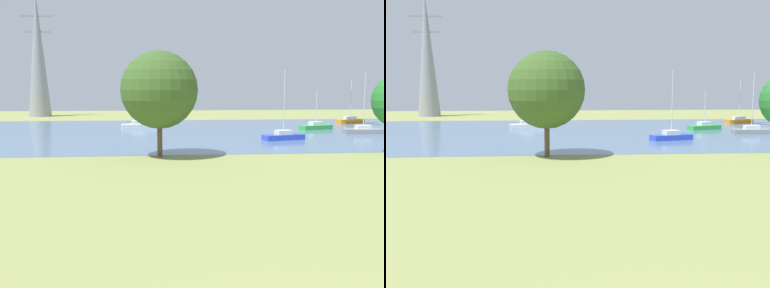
# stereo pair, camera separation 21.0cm
# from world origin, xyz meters

# --- Properties ---
(ground_plane) EXTENTS (160.00, 160.00, 0.00)m
(ground_plane) POSITION_xyz_m (0.00, 22.00, 0.00)
(ground_plane) COLOR #8C9351
(water_surface) EXTENTS (140.00, 40.00, 0.02)m
(water_surface) POSITION_xyz_m (0.00, 50.00, 0.01)
(water_surface) COLOR slate
(water_surface) RESTS_ON ground
(sailboat_green) EXTENTS (5.03, 2.95, 5.38)m
(sailboat_green) POSITION_xyz_m (18.99, 51.44, 0.45)
(sailboat_green) COLOR green
(sailboat_green) RESTS_ON water_surface
(sailboat_white) EXTENTS (4.96, 2.12, 7.67)m
(sailboat_white) POSITION_xyz_m (-5.94, 55.47, 0.47)
(sailboat_white) COLOR white
(sailboat_white) RESTS_ON water_surface
(sailboat_gray) EXTENTS (4.88, 1.77, 7.76)m
(sailboat_gray) POSITION_xyz_m (22.90, 45.43, 0.47)
(sailboat_gray) COLOR gray
(sailboat_gray) RESTS_ON water_surface
(sailboat_orange) EXTENTS (5.03, 2.78, 7.06)m
(sailboat_orange) POSITION_xyz_m (28.59, 61.36, 0.46)
(sailboat_orange) COLOR orange
(sailboat_orange) RESTS_ON water_surface
(sailboat_blue) EXTENTS (5.03, 2.70, 7.84)m
(sailboat_blue) POSITION_xyz_m (10.85, 40.07, 0.47)
(sailboat_blue) COLOR blue
(sailboat_blue) RESTS_ON water_surface
(tree_east_far) EXTENTS (6.60, 6.60, 9.04)m
(tree_east_far) POSITION_xyz_m (-3.30, 29.41, 5.73)
(tree_east_far) COLOR brown
(tree_east_far) RESTS_ON ground
(electricity_pylon) EXTENTS (6.40, 4.40, 24.60)m
(electricity_pylon) POSITION_xyz_m (-26.37, 82.55, 12.32)
(electricity_pylon) COLOR gray
(electricity_pylon) RESTS_ON ground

